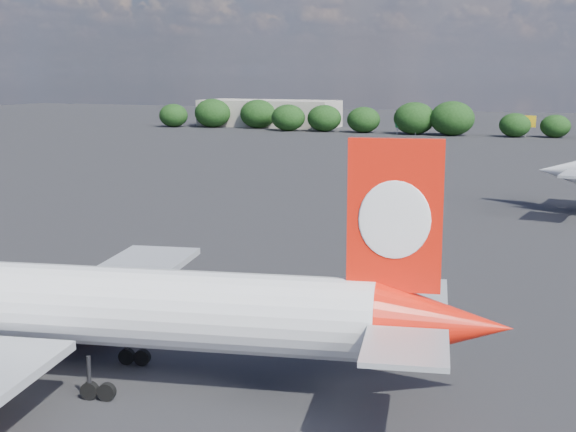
% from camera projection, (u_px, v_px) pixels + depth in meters
% --- Properties ---
extents(ground, '(500.00, 500.00, 0.00)m').
position_uv_depth(ground, '(317.00, 207.00, 101.15)').
color(ground, black).
rests_on(ground, ground).
extents(qantas_airliner, '(41.75, 39.91, 13.69)m').
position_uv_depth(qantas_airliner, '(102.00, 308.00, 43.77)').
color(qantas_airliner, white).
rests_on(qantas_airliner, ground).
extents(terminal_building, '(42.00, 16.00, 8.00)m').
position_uv_depth(terminal_building, '(269.00, 113.00, 244.89)').
color(terminal_building, gray).
rests_on(terminal_building, ground).
extents(highway_sign, '(6.00, 0.30, 4.50)m').
position_uv_depth(highway_sign, '(406.00, 123.00, 212.78)').
color(highway_sign, '#14672C').
rests_on(highway_sign, ground).
extents(billboard_yellow, '(5.00, 0.30, 5.50)m').
position_uv_depth(billboard_yellow, '(526.00, 122.00, 206.78)').
color(billboard_yellow, gold).
rests_on(billboard_yellow, ground).
extents(horizon_treeline, '(206.70, 15.42, 9.05)m').
position_uv_depth(horizon_treeline, '(483.00, 121.00, 209.21)').
color(horizon_treeline, black).
rests_on(horizon_treeline, ground).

